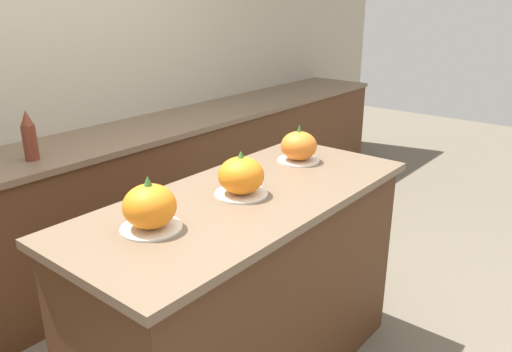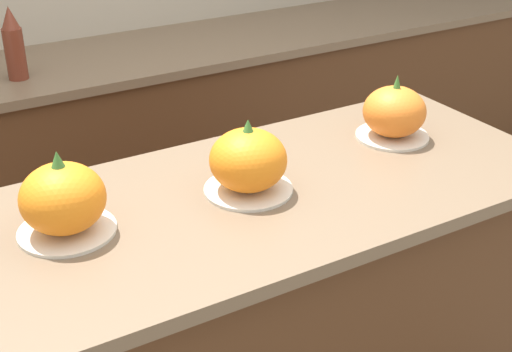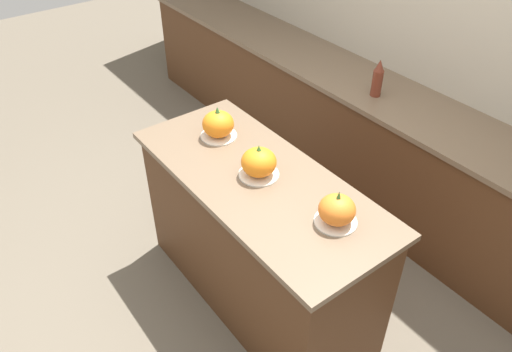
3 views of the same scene
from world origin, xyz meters
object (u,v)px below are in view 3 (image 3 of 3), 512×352
(pumpkin_cake_left, at_px, (218,125))
(pumpkin_cake_right, at_px, (337,210))
(pumpkin_cake_center, at_px, (259,163))
(bottle_tall, at_px, (378,79))

(pumpkin_cake_left, xyz_separation_m, pumpkin_cake_right, (0.95, 0.03, -0.01))
(pumpkin_cake_center, xyz_separation_m, pumpkin_cake_right, (0.51, 0.07, -0.01))
(pumpkin_cake_center, relative_size, pumpkin_cake_right, 1.06)
(pumpkin_cake_left, bearing_deg, pumpkin_cake_center, -4.74)
(pumpkin_cake_center, height_order, bottle_tall, bottle_tall)
(pumpkin_cake_right, bearing_deg, pumpkin_cake_center, -172.35)
(pumpkin_cake_left, relative_size, bottle_tall, 0.83)
(pumpkin_cake_center, bearing_deg, pumpkin_cake_right, 7.65)
(pumpkin_cake_center, relative_size, bottle_tall, 0.84)
(pumpkin_cake_left, xyz_separation_m, bottle_tall, (0.18, 1.16, 0.02))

